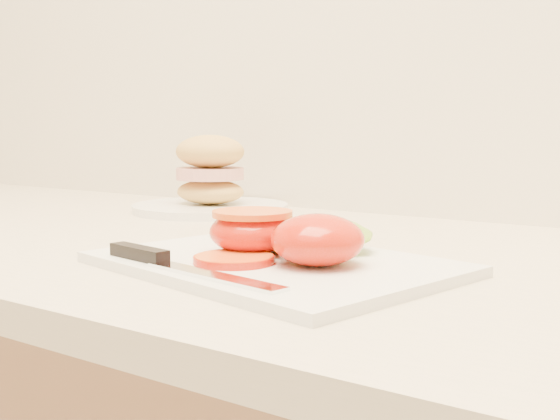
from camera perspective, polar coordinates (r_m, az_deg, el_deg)
The scene contains 7 objects.
cutting_board at distance 0.66m, azimuth -0.50°, elevation -4.40°, with size 0.32×0.23×0.01m, color white.
tomato_half_dome at distance 0.62m, azimuth 3.06°, elevation -2.42°, with size 0.08×0.08×0.05m, color red.
tomato_half_cut at distance 0.68m, azimuth -2.26°, elevation -1.63°, with size 0.08×0.08×0.04m.
tomato_slice_0 at distance 0.64m, azimuth -3.76°, elevation -4.01°, with size 0.07×0.07×0.01m, color orange.
lettuce_leaf_0 at distance 0.71m, azimuth 2.69°, elevation -2.12°, with size 0.14×0.09×0.03m, color #95C032.
knife at distance 0.63m, azimuth -9.25°, elevation -4.13°, with size 0.23×0.06×0.01m.
sandwich_plate at distance 1.11m, azimuth -5.69°, elevation 2.11°, with size 0.24×0.24×0.12m.
Camera 1 is at (0.17, 1.04, 1.06)m, focal length 45.00 mm.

